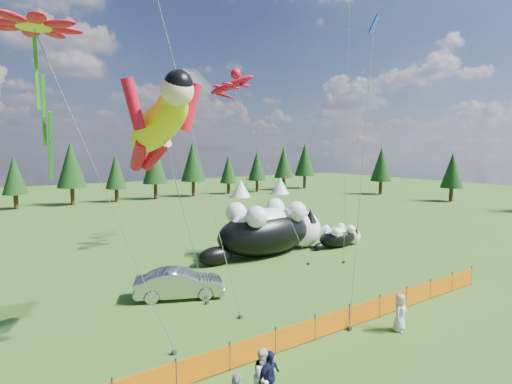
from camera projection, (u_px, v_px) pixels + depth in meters
The scene contains 15 objects.
ground at pixel (288, 310), 19.31m from camera, with size 160.00×160.00×0.00m, color #143509.
safety_fence at pixel (333, 323), 16.78m from camera, with size 22.06×0.06×1.10m.
tree_line at pixel (89, 176), 56.01m from camera, with size 90.00×4.00×8.00m, color black, non-canonical shape.
festival_tents at pixel (177, 192), 58.26m from camera, with size 50.00×3.20×2.80m, color white, non-canonical shape.
cat_large at pixel (270, 229), 29.57m from camera, with size 10.89×4.47×3.93m.
cat_small at pixel (340, 236), 31.83m from camera, with size 4.84×1.73×1.75m.
car at pixel (180, 283), 20.89m from camera, with size 1.60×4.58×1.51m, color #B1B0B5.
spectator_b at pixel (264, 376), 12.17m from camera, with size 0.85×0.50×1.75m, color beige.
spectator_c at pixel (269, 377), 12.17m from camera, with size 0.99×0.51×1.69m, color #141837.
spectator_e at pixel (400, 313), 17.04m from camera, with size 0.80×0.52×1.63m, color beige.
superhero_kite at pixel (158, 126), 15.36m from camera, with size 5.74×5.26×11.18m.
gecko_kite at pixel (232, 85), 31.37m from camera, with size 5.58×10.80×14.98m.
flower_kite at pixel (34, 31), 12.81m from camera, with size 5.90×3.72×12.31m.
diamond_kite_a at pixel (159, 4), 19.95m from camera, with size 2.11×5.84×16.75m.
diamond_kite_c at pixel (373, 34), 18.72m from camera, with size 3.60×2.18×14.50m.
Camera 1 is at (-11.64, -14.55, 7.79)m, focal length 28.00 mm.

